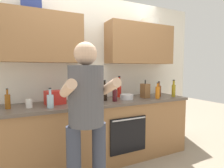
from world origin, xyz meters
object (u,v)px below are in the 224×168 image
(person_standing, at_px, (86,112))
(mixing_bowl, at_px, (127,97))
(bottle_soy, at_px, (104,92))
(grocery_bag_crisps, at_px, (55,97))
(bottle_oil, at_px, (174,90))
(bottle_water, at_px, (50,101))
(cup_coffee, at_px, (29,103))
(bottle_syrup, at_px, (8,101))
(bottle_vinegar, at_px, (159,91))
(knife_block, at_px, (145,91))
(bottle_hotsauce, at_px, (119,88))
(potted_herb, at_px, (91,92))
(bottle_juice, at_px, (158,92))
(bottle_wine, at_px, (115,95))

(person_standing, xyz_separation_m, mixing_bowl, (0.88, 0.73, -0.02))
(bottle_soy, relative_size, grocery_bag_crisps, 1.23)
(bottle_oil, height_order, bottle_water, bottle_oil)
(cup_coffee, bearing_deg, bottle_syrup, 170.02)
(bottle_water, relative_size, mixing_bowl, 1.17)
(bottle_vinegar, height_order, knife_block, knife_block)
(bottle_syrup, distance_m, bottle_water, 0.48)
(bottle_syrup, distance_m, mixing_bowl, 1.59)
(bottle_oil, distance_m, bottle_hotsauce, 0.91)
(mixing_bowl, relative_size, grocery_bag_crisps, 0.84)
(bottle_oil, distance_m, grocery_bag_crisps, 1.89)
(bottle_soy, xyz_separation_m, potted_herb, (-0.26, -0.14, 0.02))
(potted_herb, bearing_deg, bottle_soy, 28.98)
(bottle_syrup, relative_size, bottle_soy, 0.80)
(bottle_syrup, distance_m, potted_herb, 0.99)
(bottle_water, distance_m, knife_block, 1.48)
(bottle_juice, distance_m, bottle_wine, 0.73)
(bottle_soy, bearing_deg, bottle_oil, -8.58)
(bottle_syrup, bearing_deg, cup_coffee, -9.98)
(bottle_water, distance_m, grocery_bag_crisps, 0.22)
(grocery_bag_crisps, bearing_deg, bottle_soy, -2.26)
(person_standing, bearing_deg, bottle_juice, 23.13)
(bottle_juice, xyz_separation_m, cup_coffee, (-1.84, 0.13, -0.05))
(bottle_syrup, xyz_separation_m, potted_herb, (0.98, -0.12, 0.06))
(person_standing, bearing_deg, bottle_hotsauce, 47.43)
(bottle_water, bearing_deg, knife_block, 4.79)
(cup_coffee, bearing_deg, knife_block, 0.31)
(bottle_water, xyz_separation_m, potted_herb, (0.53, 0.03, 0.07))
(person_standing, distance_m, mixing_bowl, 1.15)
(bottle_vinegar, height_order, mixing_bowl, bottle_vinegar)
(bottle_soy, relative_size, mixing_bowl, 1.46)
(bottle_hotsauce, distance_m, bottle_soy, 0.39)
(person_standing, xyz_separation_m, bottle_soy, (0.53, 0.77, 0.08))
(bottle_vinegar, distance_m, mixing_bowl, 0.62)
(bottle_vinegar, distance_m, bottle_hotsauce, 0.67)
(bottle_hotsauce, relative_size, potted_herb, 1.27)
(cup_coffee, relative_size, potted_herb, 0.38)
(cup_coffee, xyz_separation_m, mixing_bowl, (1.37, 0.01, -0.01))
(bottle_vinegar, xyz_separation_m, cup_coffee, (-1.99, -0.01, -0.05))
(bottle_wine, bearing_deg, bottle_hotsauce, 52.01)
(bottle_juice, bearing_deg, person_standing, -156.87)
(bottle_oil, relative_size, potted_herb, 1.04)
(knife_block, bearing_deg, bottle_wine, -172.38)
(bottle_syrup, relative_size, bottle_hotsauce, 0.69)
(person_standing, xyz_separation_m, bottle_water, (-0.25, 0.60, 0.03))
(knife_block, bearing_deg, bottle_syrup, 179.11)
(bottle_juice, relative_size, grocery_bag_crisps, 1.02)
(bottle_water, distance_m, mixing_bowl, 1.15)
(bottle_water, bearing_deg, mixing_bowl, 6.48)
(bottle_hotsauce, height_order, bottle_water, bottle_hotsauce)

